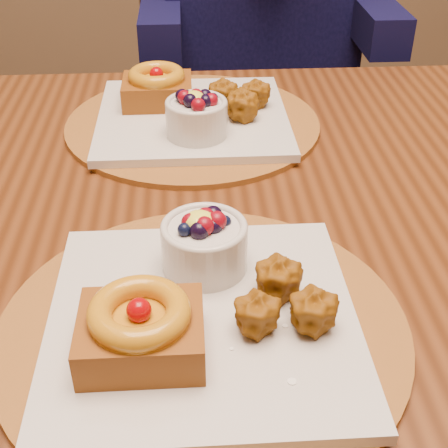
{
  "coord_description": "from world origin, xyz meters",
  "views": [
    {
      "loc": [
        -0.08,
        -0.72,
        1.16
      ],
      "look_at": [
        -0.05,
        -0.25,
        0.84
      ],
      "focal_mm": 50.0,
      "sensor_mm": 36.0,
      "label": 1
    }
  ],
  "objects": [
    {
      "name": "place_setting_near",
      "position": [
        -0.08,
        -0.29,
        0.78
      ],
      "size": [
        0.38,
        0.38,
        0.08
      ],
      "color": "#5F3A12",
      "rests_on": "dining_table"
    },
    {
      "name": "chair_far",
      "position": [
        0.03,
        0.79,
        0.47
      ],
      "size": [
        0.46,
        0.46,
        0.84
      ],
      "rotation": [
        0.0,
        0.0,
        0.14
      ],
      "color": "black",
      "rests_on": "ground"
    },
    {
      "name": "place_setting_far",
      "position": [
        -0.08,
        0.14,
        0.78
      ],
      "size": [
        0.38,
        0.38,
        0.08
      ],
      "color": "#5F3A12",
      "rests_on": "dining_table"
    },
    {
      "name": "dining_table",
      "position": [
        -0.07,
        -0.08,
        0.68
      ],
      "size": [
        1.6,
        0.9,
        0.76
      ],
      "color": "#3D1D0B",
      "rests_on": "ground"
    }
  ]
}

